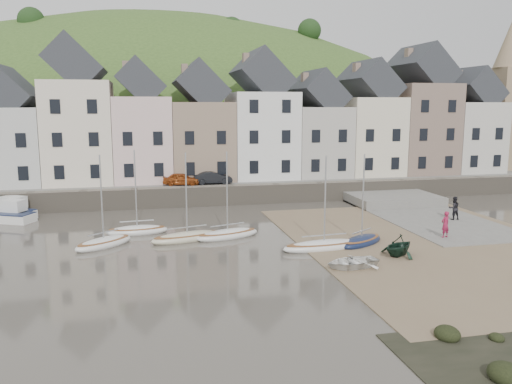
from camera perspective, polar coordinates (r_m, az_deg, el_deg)
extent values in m
plane|color=#423C34|center=(32.78, 2.29, -6.90)|extent=(160.00, 160.00, 0.00)
cube|color=#375221|center=(63.47, -5.10, 1.83)|extent=(90.00, 30.00, 1.50)
cube|color=slate|center=(52.09, -3.46, 1.03)|extent=(70.00, 7.00, 0.10)
cube|color=slate|center=(48.79, -2.80, -0.32)|extent=(70.00, 1.20, 1.80)
cube|color=#776248|center=(37.05, 19.05, -5.43)|extent=(18.00, 26.00, 0.06)
cube|color=slate|center=(45.72, 18.12, -2.54)|extent=(8.00, 18.00, 0.12)
ellipsoid|color=#375221|center=(94.46, -10.20, -7.34)|extent=(134.40, 84.00, 84.00)
cylinder|color=#382619|center=(80.07, -23.31, 15.09)|extent=(0.50, 0.50, 3.00)
sphere|color=#213D19|center=(80.38, -23.43, 16.86)|extent=(3.60, 3.60, 3.60)
cylinder|color=#382619|center=(82.83, -12.87, 15.41)|extent=(0.50, 0.50, 3.00)
sphere|color=#213D19|center=(83.13, -12.94, 17.12)|extent=(3.60, 3.60, 3.60)
cylinder|color=#382619|center=(82.06, -2.68, 15.69)|extent=(0.50, 0.50, 3.00)
sphere|color=#213D19|center=(82.36, -2.69, 17.42)|extent=(3.60, 3.60, 3.60)
cylinder|color=#382619|center=(84.00, 5.85, 15.51)|extent=(0.50, 0.50, 3.00)
sphere|color=#213D19|center=(84.29, 5.88, 17.20)|extent=(3.60, 3.60, 3.60)
cube|color=beige|center=(55.82, -24.96, 4.55)|extent=(5.80, 8.00, 7.50)
cube|color=beige|center=(54.75, -18.72, 6.17)|extent=(6.40, 8.00, 10.00)
cube|color=gray|center=(55.14, -20.90, 14.64)|extent=(0.60, 0.90, 1.40)
cube|color=beige|center=(54.49, -12.32, 5.65)|extent=(5.60, 8.00, 8.50)
cube|color=gray|center=(54.50, -14.10, 13.03)|extent=(0.60, 0.90, 1.40)
cube|color=gray|center=(54.85, -6.06, 5.58)|extent=(6.20, 8.00, 8.00)
cube|color=gray|center=(54.67, -7.85, 13.00)|extent=(0.60, 0.90, 1.40)
cube|color=white|center=(55.92, 0.55, 6.22)|extent=(6.60, 8.00, 9.00)
cube|color=gray|center=(55.65, -1.14, 14.27)|extent=(0.60, 0.90, 1.40)
cube|color=#B4AFA5|center=(57.70, 6.64, 5.52)|extent=(5.80, 8.00, 7.50)
cube|color=gray|center=(57.16, 5.36, 12.20)|extent=(0.60, 0.90, 1.40)
cube|color=beige|center=(59.88, 12.06, 6.00)|extent=(6.00, 8.00, 8.50)
cube|color=gray|center=(59.28, 10.96, 13.04)|extent=(0.60, 0.90, 1.40)
cube|color=#7F685B|center=(62.69, 17.33, 6.61)|extent=(6.40, 8.00, 10.00)
cube|color=gray|center=(62.09, 16.40, 14.24)|extent=(0.60, 0.90, 1.40)
cube|color=beige|center=(66.01, 21.95, 5.62)|extent=(5.80, 8.00, 8.00)
cube|color=gray|center=(65.16, 21.26, 11.72)|extent=(0.60, 0.90, 1.40)
cube|color=#997F60|center=(69.12, 25.78, 7.17)|extent=(3.50, 3.50, 12.00)
ellipsoid|color=white|center=(38.85, -12.88, -4.20)|extent=(4.50, 1.82, 0.84)
ellipsoid|color=brown|center=(38.80, -12.90, -3.88)|extent=(4.14, 1.66, 0.20)
cylinder|color=#B2B5B7|center=(38.24, -13.06, 0.32)|extent=(0.10, 0.10, 5.60)
cylinder|color=#B2B5B7|center=(38.68, -12.93, -3.12)|extent=(2.42, 0.26, 0.08)
ellipsoid|color=white|center=(35.99, -16.34, -5.45)|extent=(4.26, 3.86, 0.84)
ellipsoid|color=brown|center=(35.93, -16.36, -5.11)|extent=(3.91, 3.54, 0.20)
cylinder|color=#B2B5B7|center=(35.33, -16.58, -0.59)|extent=(0.10, 0.10, 5.60)
cylinder|color=#B2B5B7|center=(35.81, -16.40, -4.29)|extent=(1.88, 1.55, 0.08)
ellipsoid|color=beige|center=(36.35, -7.54, -4.99)|extent=(5.42, 2.86, 0.84)
ellipsoid|color=brown|center=(36.30, -7.55, -4.65)|extent=(4.98, 2.61, 0.20)
cylinder|color=#B2B5B7|center=(35.70, -7.65, -0.17)|extent=(0.10, 0.10, 5.60)
cylinder|color=#B2B5B7|center=(36.17, -7.57, -3.84)|extent=(2.78, 0.86, 0.08)
ellipsoid|color=white|center=(36.82, -3.14, -4.73)|extent=(5.01, 2.88, 0.84)
ellipsoid|color=brown|center=(36.76, -3.15, -4.40)|extent=(4.60, 2.64, 0.20)
cylinder|color=#B2B5B7|center=(36.18, -3.19, 0.03)|extent=(0.10, 0.10, 5.60)
cylinder|color=#B2B5B7|center=(36.64, -3.16, -3.59)|extent=(2.53, 0.88, 0.08)
ellipsoid|color=white|center=(34.20, 7.47, -5.92)|extent=(5.82, 1.96, 0.84)
ellipsoid|color=brown|center=(34.14, 7.48, -5.57)|extent=(5.35, 1.78, 0.20)
cylinder|color=#B2B5B7|center=(33.50, 7.59, -0.81)|extent=(0.10, 0.10, 5.60)
cylinder|color=#B2B5B7|center=(34.00, 7.50, -4.71)|extent=(3.14, 0.34, 0.08)
ellipsoid|color=#141F40|center=(35.70, 11.50, -5.37)|extent=(4.21, 3.47, 0.84)
ellipsoid|color=brown|center=(35.64, 11.51, -5.03)|extent=(3.87, 3.18, 0.20)
cylinder|color=#B2B5B7|center=(35.03, 11.66, -0.47)|extent=(0.10, 0.10, 5.60)
cylinder|color=#B2B5B7|center=(35.51, 11.54, -4.20)|extent=(1.91, 1.29, 0.08)
cube|color=white|center=(46.30, -25.81, -2.52)|extent=(4.98, 3.61, 0.70)
cube|color=#141F40|center=(46.23, -25.84, -2.07)|extent=(4.92, 3.61, 0.08)
cube|color=white|center=(46.30, -25.04, -1.39)|extent=(2.01, 1.81, 1.00)
cube|color=white|center=(47.87, -25.88, -2.15)|extent=(5.51, 4.36, 0.70)
cube|color=#141F40|center=(47.80, -25.92, -1.72)|extent=(5.44, 4.34, 0.08)
cube|color=white|center=(47.98, -25.04, -1.03)|extent=(2.25, 2.04, 1.00)
imported|color=white|center=(30.54, 10.45, -7.54)|extent=(3.47, 2.71, 0.66)
imported|color=black|center=(33.35, 15.37, -5.65)|extent=(3.30, 3.16, 1.34)
imported|color=maroon|center=(38.57, 20.04, -3.35)|extent=(0.77, 0.62, 1.85)
imported|color=black|center=(44.74, 20.88, -1.66)|extent=(0.94, 0.74, 1.87)
imported|color=#984216|center=(50.51, -8.17, 1.42)|extent=(3.73, 2.14, 1.19)
imported|color=black|center=(50.83, -4.76, 1.56)|extent=(3.72, 1.30, 1.23)
ellipsoid|color=black|center=(20.58, 25.71, -17.56)|extent=(1.19, 1.31, 0.78)
ellipsoid|color=black|center=(22.94, 20.23, -14.40)|extent=(1.02, 1.12, 0.66)
ellipsoid|color=black|center=(23.55, 24.87, -14.31)|extent=(0.59, 0.65, 0.38)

